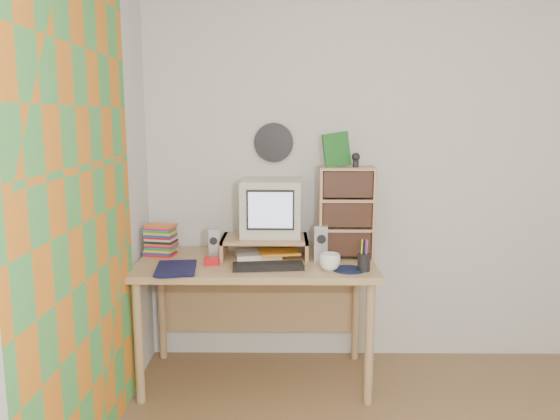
{
  "coord_description": "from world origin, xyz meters",
  "views": [
    {
      "loc": [
        -0.86,
        -1.76,
        1.6
      ],
      "look_at": [
        -0.89,
        1.33,
        1.06
      ],
      "focal_mm": 35.0,
      "sensor_mm": 36.0,
      "label": 1
    }
  ],
  "objects_px": {
    "desk": "(257,279)",
    "crt_monitor": "(271,208)",
    "cd_rack": "(346,212)",
    "keyboard": "(268,266)",
    "mug": "(330,262)",
    "diary": "(156,267)",
    "dvd_stack": "(160,235)"
  },
  "relations": [
    {
      "from": "desk",
      "to": "crt_monitor",
      "type": "distance_m",
      "value": 0.44
    },
    {
      "from": "crt_monitor",
      "to": "cd_rack",
      "type": "distance_m",
      "value": 0.46
    },
    {
      "from": "keyboard",
      "to": "mug",
      "type": "height_order",
      "value": "mug"
    },
    {
      "from": "keyboard",
      "to": "diary",
      "type": "xyz_separation_m",
      "value": [
        -0.62,
        -0.06,
        0.01
      ]
    },
    {
      "from": "dvd_stack",
      "to": "diary",
      "type": "xyz_separation_m",
      "value": [
        0.05,
        -0.36,
        -0.1
      ]
    },
    {
      "from": "cd_rack",
      "to": "mug",
      "type": "relative_size",
      "value": 4.61
    },
    {
      "from": "desk",
      "to": "diary",
      "type": "distance_m",
      "value": 0.64
    },
    {
      "from": "diary",
      "to": "cd_rack",
      "type": "bearing_deg",
      "value": 10.43
    },
    {
      "from": "mug",
      "to": "cd_rack",
      "type": "bearing_deg",
      "value": 68.18
    },
    {
      "from": "dvd_stack",
      "to": "cd_rack",
      "type": "height_order",
      "value": "cd_rack"
    },
    {
      "from": "keyboard",
      "to": "dvd_stack",
      "type": "bearing_deg",
      "value": 150.39
    },
    {
      "from": "desk",
      "to": "dvd_stack",
      "type": "height_order",
      "value": "dvd_stack"
    },
    {
      "from": "mug",
      "to": "diary",
      "type": "relative_size",
      "value": 0.45
    },
    {
      "from": "desk",
      "to": "crt_monitor",
      "type": "bearing_deg",
      "value": 45.09
    },
    {
      "from": "crt_monitor",
      "to": "keyboard",
      "type": "relative_size",
      "value": 0.91
    },
    {
      "from": "crt_monitor",
      "to": "diary",
      "type": "height_order",
      "value": "crt_monitor"
    },
    {
      "from": "desk",
      "to": "mug",
      "type": "distance_m",
      "value": 0.53
    },
    {
      "from": "crt_monitor",
      "to": "mug",
      "type": "height_order",
      "value": "crt_monitor"
    },
    {
      "from": "dvd_stack",
      "to": "mug",
      "type": "height_order",
      "value": "dvd_stack"
    },
    {
      "from": "desk",
      "to": "crt_monitor",
      "type": "relative_size",
      "value": 3.88
    },
    {
      "from": "dvd_stack",
      "to": "mug",
      "type": "relative_size",
      "value": 2.06
    },
    {
      "from": "mug",
      "to": "diary",
      "type": "height_order",
      "value": "mug"
    },
    {
      "from": "dvd_stack",
      "to": "cd_rack",
      "type": "xyz_separation_m",
      "value": [
        1.13,
        -0.03,
        0.15
      ]
    },
    {
      "from": "keyboard",
      "to": "cd_rack",
      "type": "bearing_deg",
      "value": 24.77
    },
    {
      "from": "crt_monitor",
      "to": "diary",
      "type": "xyz_separation_m",
      "value": [
        -0.63,
        -0.38,
        -0.26
      ]
    },
    {
      "from": "desk",
      "to": "dvd_stack",
      "type": "relative_size",
      "value": 5.7
    },
    {
      "from": "crt_monitor",
      "to": "dvd_stack",
      "type": "bearing_deg",
      "value": -177.14
    },
    {
      "from": "cd_rack",
      "to": "diary",
      "type": "bearing_deg",
      "value": -162.98
    },
    {
      "from": "keyboard",
      "to": "diary",
      "type": "bearing_deg",
      "value": -179.94
    },
    {
      "from": "crt_monitor",
      "to": "dvd_stack",
      "type": "relative_size",
      "value": 1.47
    },
    {
      "from": "mug",
      "to": "diary",
      "type": "bearing_deg",
      "value": -178.14
    },
    {
      "from": "cd_rack",
      "to": "diary",
      "type": "height_order",
      "value": "cd_rack"
    }
  ]
}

